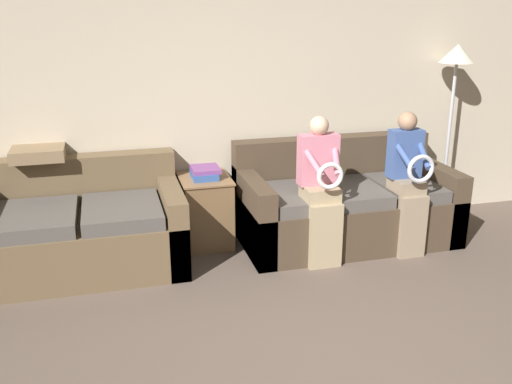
% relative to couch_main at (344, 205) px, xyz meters
% --- Properties ---
extents(wall_back, '(7.51, 0.06, 2.55)m').
position_rel_couch_main_xyz_m(wall_back, '(-0.81, 0.52, 0.96)').
color(wall_back, beige).
rests_on(wall_back, ground_plane).
extents(couch_main, '(1.91, 0.96, 0.89)m').
position_rel_couch_main_xyz_m(couch_main, '(0.00, 0.00, 0.00)').
color(couch_main, '#473828').
rests_on(couch_main, ground_plane).
extents(couch_side, '(1.62, 0.99, 0.85)m').
position_rel_couch_main_xyz_m(couch_side, '(-2.31, 0.02, -0.01)').
color(couch_side, brown).
rests_on(couch_side, ground_plane).
extents(child_left_seated, '(0.33, 0.37, 1.22)m').
position_rel_couch_main_xyz_m(child_left_seated, '(-0.39, -0.40, 0.34)').
color(child_left_seated, tan).
rests_on(child_left_seated, ground_plane).
extents(child_right_seated, '(0.28, 0.37, 1.22)m').
position_rel_couch_main_xyz_m(child_right_seated, '(0.39, -0.40, 0.35)').
color(child_right_seated, gray).
rests_on(child_right_seated, ground_plane).
extents(side_shelf, '(0.44, 0.54, 0.62)m').
position_rel_couch_main_xyz_m(side_shelf, '(-1.25, 0.21, 0.00)').
color(side_shelf, brown).
rests_on(side_shelf, ground_plane).
extents(book_stack, '(0.24, 0.29, 0.09)m').
position_rel_couch_main_xyz_m(book_stack, '(-1.25, 0.20, 0.35)').
color(book_stack, '#33569E').
rests_on(book_stack, side_shelf).
extents(floor_lamp, '(0.33, 0.33, 1.71)m').
position_rel_couch_main_xyz_m(floor_lamp, '(1.21, 0.28, 1.13)').
color(floor_lamp, '#2D2B28').
rests_on(floor_lamp, ground_plane).
extents(throw_pillow, '(0.42, 0.42, 0.10)m').
position_rel_couch_main_xyz_m(throw_pillow, '(-2.61, 0.37, 0.58)').
color(throw_pillow, '#846B4C').
rests_on(throw_pillow, couch_side).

